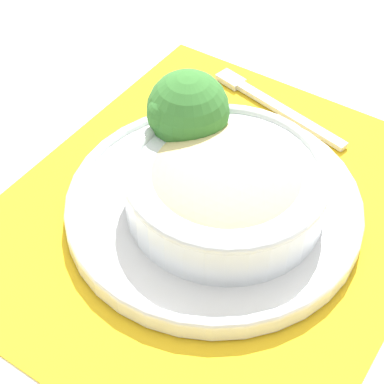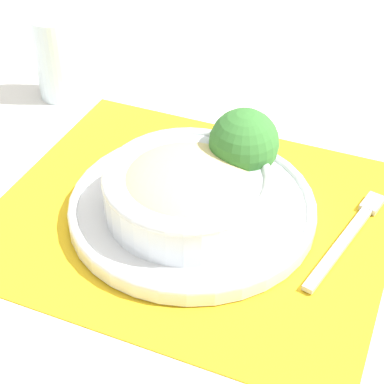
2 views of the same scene
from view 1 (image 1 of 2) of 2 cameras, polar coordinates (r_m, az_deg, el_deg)
ground_plane at (r=0.62m, az=1.90°, el=-2.06°), size 4.00×4.00×0.00m
placemat at (r=0.62m, az=1.90°, el=-1.94°), size 0.46×0.40×0.00m
plate at (r=0.61m, az=1.93°, el=-1.11°), size 0.28×0.28×0.02m
bowl at (r=0.58m, az=3.09°, el=0.75°), size 0.19×0.19×0.06m
broccoli_floret at (r=0.61m, az=-0.42°, el=7.19°), size 0.08×0.08×0.10m
carrot_slice_near at (r=0.60m, az=-3.24°, el=-1.01°), size 0.05×0.05×0.01m
carrot_slice_middle at (r=0.59m, az=-2.80°, el=-2.34°), size 0.05×0.05×0.01m
carrot_slice_far at (r=0.58m, az=-1.71°, el=-3.50°), size 0.05×0.05×0.01m
fork at (r=0.74m, az=6.62°, el=8.06°), size 0.05×0.18×0.01m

